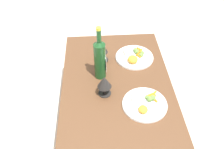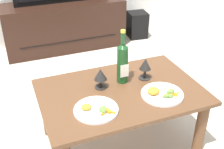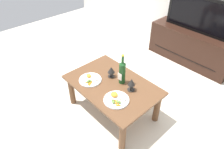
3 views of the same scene
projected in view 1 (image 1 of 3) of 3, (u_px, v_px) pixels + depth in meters
The scene contains 7 objects.
ground_plane at pixel (116, 122), 1.87m from camera, with size 6.40×6.40×0.00m, color beige.
dining_table at pixel (116, 89), 1.63m from camera, with size 1.01×0.68×0.43m.
wine_bottle at pixel (100, 58), 1.51m from camera, with size 0.07×0.07×0.36m.
goblet_left at pixel (104, 83), 1.43m from camera, with size 0.08×0.08×0.13m.
goblet_right at pixel (102, 49), 1.66m from camera, with size 0.08×0.08×0.15m.
dinner_plate_left at pixel (145, 104), 1.42m from camera, with size 0.26×0.26×0.04m.
dinner_plate_right at pixel (134, 57), 1.73m from camera, with size 0.26×0.26×0.05m.
Camera 1 is at (-1.13, 0.11, 1.52)m, focal length 40.31 mm.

